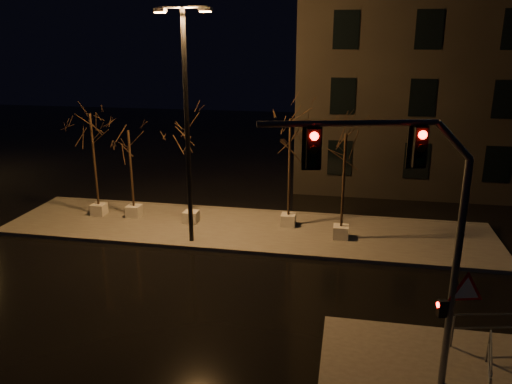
# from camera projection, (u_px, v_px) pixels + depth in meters

# --- Properties ---
(ground) EXTENTS (90.00, 90.00, 0.00)m
(ground) POSITION_uv_depth(u_px,v_px,m) (209.00, 293.00, 17.07)
(ground) COLOR black
(ground) RESTS_ON ground
(median) EXTENTS (22.00, 5.00, 0.15)m
(median) POSITION_uv_depth(u_px,v_px,m) (245.00, 229.00, 22.69)
(median) COLOR #46423E
(median) RESTS_ON ground
(tree_0) EXTENTS (1.80, 1.80, 5.06)m
(tree_0) POSITION_uv_depth(u_px,v_px,m) (92.00, 137.00, 23.20)
(tree_0) COLOR #ABA99F
(tree_0) RESTS_ON median
(tree_1) EXTENTS (1.80, 1.80, 4.31)m
(tree_1) POSITION_uv_depth(u_px,v_px,m) (129.00, 150.00, 23.12)
(tree_1) COLOR #ABA99F
(tree_1) RESTS_ON median
(tree_2) EXTENTS (1.80, 1.80, 5.07)m
(tree_2) POSITION_uv_depth(u_px,v_px,m) (188.00, 141.00, 22.15)
(tree_2) COLOR #ABA99F
(tree_2) RESTS_ON median
(tree_3) EXTENTS (1.80, 1.80, 5.04)m
(tree_3) POSITION_uv_depth(u_px,v_px,m) (290.00, 144.00, 21.77)
(tree_3) COLOR #ABA99F
(tree_3) RESTS_ON median
(tree_4) EXTENTS (1.80, 1.80, 4.66)m
(tree_4) POSITION_uv_depth(u_px,v_px,m) (345.00, 158.00, 20.43)
(tree_4) COLOR #ABA99F
(tree_4) RESTS_ON median
(traffic_signal_mast) EXTENTS (5.25, 1.38, 6.58)m
(traffic_signal_mast) POSITION_uv_depth(u_px,v_px,m) (415.00, 221.00, 11.07)
(traffic_signal_mast) COLOR #54565B
(traffic_signal_mast) RESTS_ON sidewalk_corner
(streetlight_main) EXTENTS (2.35, 0.57, 9.38)m
(streetlight_main) POSITION_uv_depth(u_px,v_px,m) (186.00, 113.00, 19.61)
(streetlight_main) COLOR black
(streetlight_main) RESTS_ON median
(guard_rail_a) EXTENTS (2.32, 0.53, 1.02)m
(guard_rail_a) POSITION_uv_depth(u_px,v_px,m) (495.00, 325.00, 13.70)
(guard_rail_a) COLOR #54565B
(guard_rail_a) RESTS_ON sidewalk_corner
(guard_rail_b) EXTENTS (0.52, 2.01, 0.98)m
(guard_rail_b) POSITION_uv_depth(u_px,v_px,m) (489.00, 363.00, 12.14)
(guard_rail_b) COLOR #54565B
(guard_rail_b) RESTS_ON sidewalk_corner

